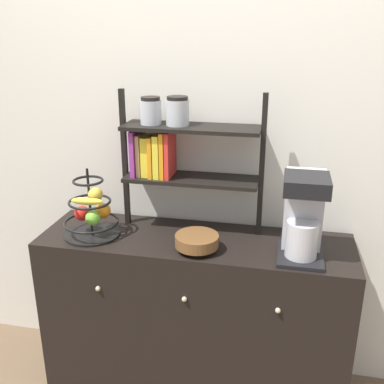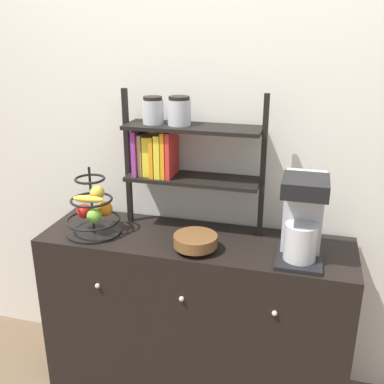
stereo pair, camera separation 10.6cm
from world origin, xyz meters
name	(u,v)px [view 2 (the right image)]	position (x,y,z in m)	size (l,w,h in m)	color
wall_back	(208,135)	(0.00, 0.48, 1.30)	(7.00, 0.05, 2.60)	silver
sideboard	(194,315)	(0.00, 0.22, 0.43)	(1.49, 0.45, 0.86)	black
coffee_maker	(303,218)	(0.49, 0.17, 1.04)	(0.20, 0.25, 0.38)	black
fruit_stand	(94,211)	(-0.49, 0.16, 0.97)	(0.26, 0.26, 0.34)	black
wooden_bowl	(195,241)	(0.03, 0.11, 0.90)	(0.20, 0.20, 0.07)	brown
shelf_hutch	(173,145)	(-0.14, 0.34, 1.27)	(0.69, 0.20, 0.68)	black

